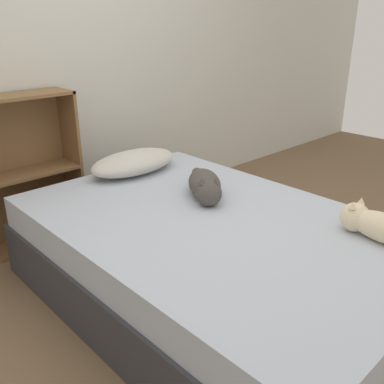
% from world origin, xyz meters
% --- Properties ---
extents(ground_plane, '(8.00, 8.00, 0.00)m').
position_xyz_m(ground_plane, '(0.00, 0.00, 0.00)').
color(ground_plane, brown).
extents(wall_back, '(8.00, 0.06, 2.50)m').
position_xyz_m(wall_back, '(0.00, 1.45, 1.25)').
color(wall_back, silver).
rests_on(wall_back, ground_plane).
extents(bed, '(1.35, 2.07, 0.48)m').
position_xyz_m(bed, '(0.00, 0.00, 0.24)').
color(bed, '#333338').
rests_on(bed, ground_plane).
extents(pillow, '(0.61, 0.32, 0.14)m').
position_xyz_m(pillow, '(0.13, 0.84, 0.55)').
color(pillow, beige).
rests_on(pillow, bed).
extents(cat_light, '(0.15, 0.53, 0.16)m').
position_xyz_m(cat_light, '(0.39, -0.66, 0.55)').
color(cat_light, beige).
rests_on(cat_light, bed).
extents(cat_dark, '(0.38, 0.46, 0.16)m').
position_xyz_m(cat_dark, '(0.17, 0.23, 0.55)').
color(cat_dark, '#47423D').
rests_on(cat_dark, bed).
extents(bookshelf, '(0.86, 0.26, 0.99)m').
position_xyz_m(bookshelf, '(-0.53, 1.32, 0.51)').
color(bookshelf, brown).
rests_on(bookshelf, ground_plane).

